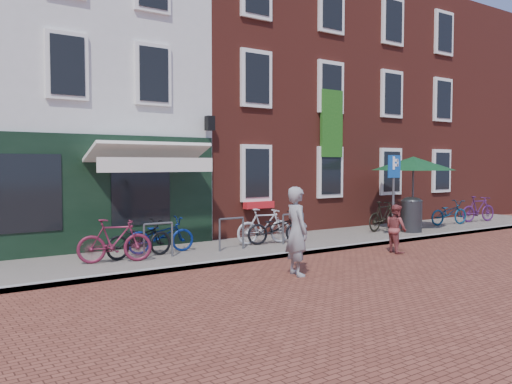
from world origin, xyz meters
TOP-DOWN VIEW (x-y plane):
  - ground at (0.00, 0.00)m, footprint 80.00×80.00m
  - sidewalk at (1.00, 1.50)m, footprint 24.00×3.00m
  - building_stucco at (-5.00, 7.00)m, footprint 8.00×8.00m
  - building_brick_mid at (2.00, 7.00)m, footprint 6.00×8.00m
  - building_brick_right at (8.00, 7.00)m, footprint 6.00×8.00m
  - filler_right at (14.50, 7.00)m, footprint 7.00×8.00m
  - litter_bin at (5.13, 0.90)m, footprint 0.65×0.65m
  - parking_sign at (3.47, 0.24)m, footprint 0.50×0.08m
  - parasol at (5.68, 1.30)m, footprint 2.73×2.73m
  - woman at (-1.80, -1.74)m, footprint 0.56×0.74m
  - boy at (2.05, -1.06)m, footprint 0.61×0.70m
  - bicycle_0 at (-3.83, 1.51)m, footprint 1.71×0.74m
  - bicycle_1 at (-4.53, 1.22)m, footprint 1.67×0.90m
  - bicycle_2 at (-3.14, 1.83)m, footprint 1.72×0.79m
  - bicycle_3 at (-0.21, 1.57)m, footprint 1.67×0.73m
  - bicycle_4 at (0.05, 1.37)m, footprint 1.76×1.01m
  - bicycle_5 at (4.63, 1.62)m, footprint 1.66×0.67m
  - bicycle_6 at (7.85, 1.43)m, footprint 1.73×0.83m
  - bicycle_7 at (9.62, 1.39)m, footprint 1.67×0.74m

SIDE VIEW (x-z plane):
  - ground at x=0.00m, z-range 0.00..0.00m
  - sidewalk at x=1.00m, z-range 0.00..0.10m
  - bicycle_0 at x=-3.83m, z-range 0.10..0.97m
  - bicycle_2 at x=-3.14m, z-range 0.10..0.97m
  - bicycle_4 at x=0.05m, z-range 0.10..0.97m
  - bicycle_6 at x=7.85m, z-range 0.10..0.97m
  - bicycle_1 at x=-4.53m, z-range 0.10..1.07m
  - bicycle_3 at x=-0.21m, z-range 0.10..1.07m
  - bicycle_5 at x=4.63m, z-range 0.10..1.07m
  - bicycle_7 at x=9.62m, z-range 0.10..1.07m
  - boy at x=2.05m, z-range 0.00..1.24m
  - litter_bin at x=5.13m, z-range 0.12..1.32m
  - woman at x=-1.80m, z-range 0.00..1.81m
  - parking_sign at x=3.47m, z-range 0.56..2.98m
  - parasol at x=5.68m, z-range 1.12..3.63m
  - building_stucco at x=-5.00m, z-range 0.00..9.00m
  - filler_right at x=14.50m, z-range 0.00..9.00m
  - building_brick_mid at x=2.00m, z-range 0.00..10.00m
  - building_brick_right at x=8.00m, z-range 0.00..10.00m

